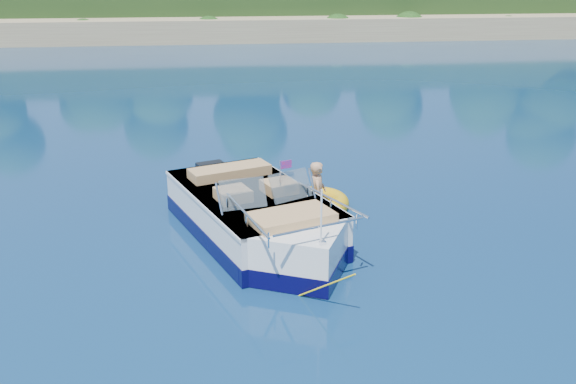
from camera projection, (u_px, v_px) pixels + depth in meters
name	position (u px, v px, depth m)	size (l,w,h in m)	color
ground	(171.00, 327.00, 9.49)	(160.00, 160.00, 0.00)	#0A2148
shoreline	(201.00, 2.00, 68.70)	(170.00, 59.00, 6.00)	#917854
motorboat	(260.00, 222.00, 12.25)	(3.47, 5.81, 2.03)	white
tow_tube	(316.00, 203.00, 14.07)	(1.62, 1.62, 0.38)	#E8AA0F
boy	(317.00, 208.00, 14.03)	(0.56, 0.37, 1.53)	tan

